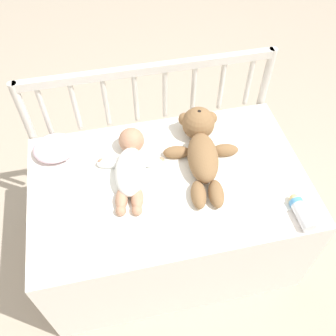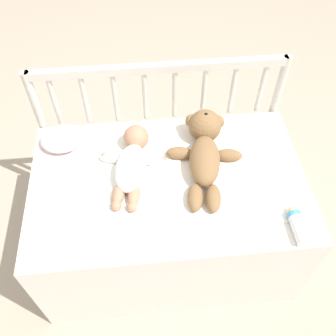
{
  "view_description": "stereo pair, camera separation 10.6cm",
  "coord_description": "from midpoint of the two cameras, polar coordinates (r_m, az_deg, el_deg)",
  "views": [
    {
      "loc": [
        -0.19,
        -0.88,
        1.72
      ],
      "look_at": [
        0.0,
        0.01,
        0.59
      ],
      "focal_mm": 40.0,
      "sensor_mm": 36.0,
      "label": 1
    },
    {
      "loc": [
        -0.09,
        -0.89,
        1.72
      ],
      "look_at": [
        0.0,
        0.01,
        0.59
      ],
      "focal_mm": 40.0,
      "sensor_mm": 36.0,
      "label": 2
    }
  ],
  "objects": [
    {
      "name": "ground_plane",
      "position": [
        1.94,
        -1.51,
        -11.41
      ],
      "size": [
        12.0,
        12.0,
        0.0
      ],
      "primitive_type": "plane",
      "color": "tan"
    },
    {
      "name": "crib_mattress",
      "position": [
        1.71,
        -1.7,
        -7.28
      ],
      "size": [
        1.1,
        0.69,
        0.53
      ],
      "color": "white",
      "rests_on": "ground_plane"
    },
    {
      "name": "crib_rail",
      "position": [
        1.71,
        -4.4,
        8.69
      ],
      "size": [
        1.1,
        0.04,
        0.82
      ],
      "color": "beige",
      "rests_on": "ground_plane"
    },
    {
      "name": "blanket",
      "position": [
        1.51,
        -1.61,
        -0.52
      ],
      "size": [
        0.82,
        0.56,
        0.01
      ],
      "color": "white",
      "rests_on": "crib_mattress"
    },
    {
      "name": "teddy_bear",
      "position": [
        1.53,
        3.11,
        3.35
      ],
      "size": [
        0.32,
        0.48,
        0.14
      ],
      "color": "olive",
      "rests_on": "crib_mattress"
    },
    {
      "name": "baby",
      "position": [
        1.49,
        -7.76,
        0.27
      ],
      "size": [
        0.28,
        0.4,
        0.11
      ],
      "color": "white",
      "rests_on": "crib_mattress"
    },
    {
      "name": "baby_bottle",
      "position": [
        1.44,
        17.64,
        -6.44
      ],
      "size": [
        0.05,
        0.15,
        0.05
      ],
      "color": "white",
      "rests_on": "crib_mattress"
    },
    {
      "name": "small_pillow",
      "position": [
        1.64,
        -18.63,
        2.83
      ],
      "size": [
        0.18,
        0.16,
        0.06
      ],
      "color": "silver",
      "rests_on": "crib_mattress"
    }
  ]
}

